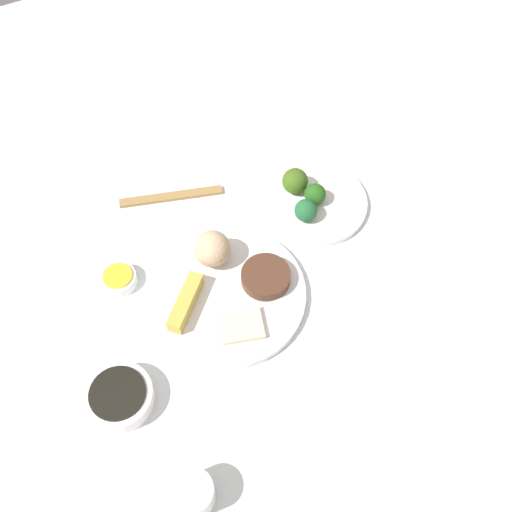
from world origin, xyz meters
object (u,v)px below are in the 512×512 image
(soy_sauce_bowl, at_px, (120,397))
(teacup, at_px, (193,494))
(broccoli_plate, at_px, (314,202))
(sauce_ramekin_hot_mustard, at_px, (119,279))
(main_plate, at_px, (226,294))
(chopsticks_pair, at_px, (171,197))

(soy_sauce_bowl, height_order, teacup, teacup)
(broccoli_plate, distance_m, sauce_ramekin_hot_mustard, 0.43)
(broccoli_plate, xyz_separation_m, soy_sauce_bowl, (0.21, -0.50, 0.01))
(main_plate, bearing_deg, broccoli_plate, 113.63)
(main_plate, relative_size, chopsticks_pair, 1.39)
(sauce_ramekin_hot_mustard, bearing_deg, teacup, -4.29)
(sauce_ramekin_hot_mustard, bearing_deg, broccoli_plate, 88.85)
(main_plate, height_order, teacup, teacup)
(broccoli_plate, bearing_deg, soy_sauce_bowl, -67.22)
(broccoli_plate, distance_m, chopsticks_pair, 0.30)
(teacup, bearing_deg, soy_sauce_bowl, -166.65)
(main_plate, bearing_deg, soy_sauce_bowl, -68.12)
(main_plate, relative_size, soy_sauce_bowl, 2.59)
(broccoli_plate, bearing_deg, chopsticks_pair, -120.64)
(teacup, xyz_separation_m, chopsticks_pair, (-0.56, 0.20, -0.03))
(soy_sauce_bowl, height_order, sauce_ramekin_hot_mustard, soy_sauce_bowl)
(broccoli_plate, relative_size, sauce_ramekin_hot_mustard, 3.24)
(chopsticks_pair, bearing_deg, teacup, -19.45)
(main_plate, height_order, chopsticks_pair, main_plate)
(soy_sauce_bowl, distance_m, chopsticks_pair, 0.44)
(soy_sauce_bowl, height_order, chopsticks_pair, soy_sauce_bowl)
(chopsticks_pair, bearing_deg, sauce_ramekin_hot_mustard, -49.26)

